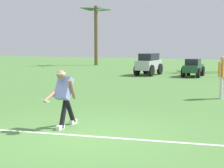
{
  "coord_description": "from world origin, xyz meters",
  "views": [
    {
      "loc": [
        3.4,
        -6.52,
        2.01
      ],
      "look_at": [
        -0.23,
        2.24,
        0.9
      ],
      "focal_mm": 55.0,
      "sensor_mm": 36.0,
      "label": 1
    }
  ],
  "objects_px": {
    "parked_car_slot_a": "(149,64)",
    "palm_tree_far_left": "(96,29)",
    "teammate_near_sideline": "(222,73)",
    "parked_car_slot_b": "(193,67)",
    "frisbee_thrower": "(64,95)",
    "frisbee_in_flight": "(44,100)"
  },
  "relations": [
    {
      "from": "teammate_near_sideline",
      "to": "parked_car_slot_b",
      "type": "xyz_separation_m",
      "value": [
        -2.41,
        8.34,
        -0.38
      ]
    },
    {
      "from": "teammate_near_sideline",
      "to": "palm_tree_far_left",
      "type": "distance_m",
      "value": 21.02
    },
    {
      "from": "frisbee_thrower",
      "to": "palm_tree_far_left",
      "type": "xyz_separation_m",
      "value": [
        -9.7,
        22.52,
        2.57
      ]
    },
    {
      "from": "frisbee_in_flight",
      "to": "parked_car_slot_a",
      "type": "height_order",
      "value": "parked_car_slot_a"
    },
    {
      "from": "frisbee_in_flight",
      "to": "parked_car_slot_b",
      "type": "relative_size",
      "value": 0.15
    },
    {
      "from": "parked_car_slot_a",
      "to": "palm_tree_far_left",
      "type": "height_order",
      "value": "palm_tree_far_left"
    },
    {
      "from": "frisbee_thrower",
      "to": "parked_car_slot_b",
      "type": "relative_size",
      "value": 0.63
    },
    {
      "from": "teammate_near_sideline",
      "to": "parked_car_slot_b",
      "type": "relative_size",
      "value": 0.7
    },
    {
      "from": "frisbee_in_flight",
      "to": "palm_tree_far_left",
      "type": "bearing_deg",
      "value": 112.39
    },
    {
      "from": "frisbee_in_flight",
      "to": "palm_tree_far_left",
      "type": "distance_m",
      "value": 25.07
    },
    {
      "from": "teammate_near_sideline",
      "to": "palm_tree_far_left",
      "type": "xyz_separation_m",
      "value": [
        -12.83,
        16.47,
        2.42
      ]
    },
    {
      "from": "frisbee_thrower",
      "to": "palm_tree_far_left",
      "type": "relative_size",
      "value": 0.25
    },
    {
      "from": "parked_car_slot_a",
      "to": "palm_tree_far_left",
      "type": "bearing_deg",
      "value": 132.82
    },
    {
      "from": "parked_car_slot_a",
      "to": "palm_tree_far_left",
      "type": "xyz_separation_m",
      "value": [
        -7.58,
        8.18,
        2.62
      ]
    },
    {
      "from": "frisbee_thrower",
      "to": "parked_car_slot_a",
      "type": "xyz_separation_m",
      "value": [
        -2.12,
        14.34,
        -0.05
      ]
    },
    {
      "from": "frisbee_thrower",
      "to": "frisbee_in_flight",
      "type": "xyz_separation_m",
      "value": [
        -0.21,
        -0.53,
        -0.06
      ]
    },
    {
      "from": "parked_car_slot_b",
      "to": "teammate_near_sideline",
      "type": "bearing_deg",
      "value": -73.91
    },
    {
      "from": "frisbee_in_flight",
      "to": "teammate_near_sideline",
      "type": "distance_m",
      "value": 7.38
    },
    {
      "from": "frisbee_thrower",
      "to": "teammate_near_sideline",
      "type": "height_order",
      "value": "teammate_near_sideline"
    },
    {
      "from": "parked_car_slot_a",
      "to": "palm_tree_far_left",
      "type": "relative_size",
      "value": 0.44
    },
    {
      "from": "frisbee_in_flight",
      "to": "frisbee_thrower",
      "type": "bearing_deg",
      "value": 68.93
    },
    {
      "from": "parked_car_slot_b",
      "to": "palm_tree_far_left",
      "type": "xyz_separation_m",
      "value": [
        -10.42,
        8.13,
        2.79
      ]
    }
  ]
}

